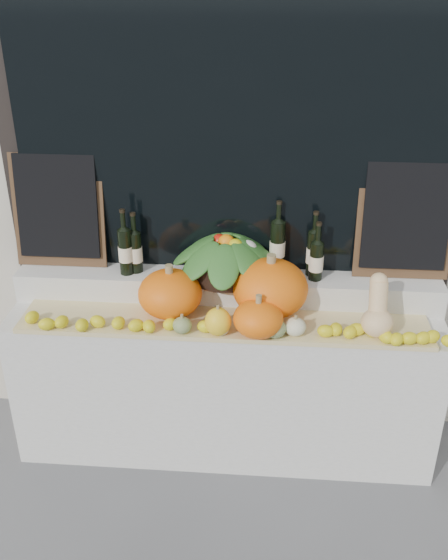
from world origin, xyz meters
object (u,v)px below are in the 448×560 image
at_px(pumpkin_left, 170,294).
at_px(butternut_squash, 378,312).
at_px(wine_bottle_tall, 277,246).
at_px(pumpkin_right, 270,288).
at_px(produce_bowl, 226,255).

relative_size(pumpkin_left, butternut_squash, 1.12).
distance_m(butternut_squash, wine_bottle_tall, 0.64).
height_order(pumpkin_right, produce_bowl, produce_bowl).
bearing_deg(produce_bowl, butternut_squash, -21.54).
relative_size(pumpkin_left, wine_bottle_tall, 0.82).
relative_size(pumpkin_right, wine_bottle_tall, 0.96).
distance_m(produce_bowl, wine_bottle_tall, 0.28).
bearing_deg(produce_bowl, pumpkin_left, -142.62).
xyz_separation_m(butternut_squash, produce_bowl, (-0.77, 0.30, 0.13)).
bearing_deg(wine_bottle_tall, pumpkin_left, -152.59).
bearing_deg(produce_bowl, wine_bottle_tall, 15.06).
height_order(pumpkin_left, wine_bottle_tall, wine_bottle_tall).
xyz_separation_m(pumpkin_right, butternut_squash, (0.53, -0.14, -0.03)).
height_order(pumpkin_left, produce_bowl, produce_bowl).
relative_size(pumpkin_right, butternut_squash, 1.31).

